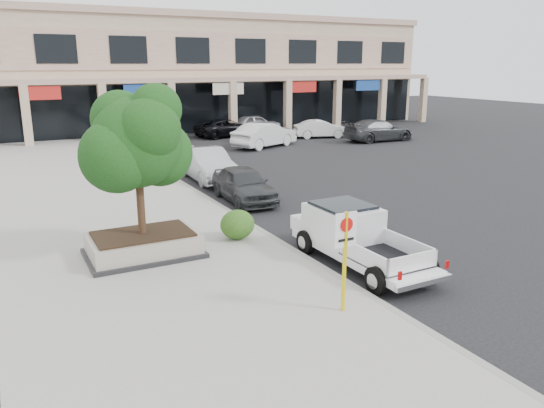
{
  "coord_description": "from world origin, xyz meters",
  "views": [
    {
      "loc": [
        -9.07,
        -12.08,
        5.53
      ],
      "look_at": [
        -1.93,
        1.5,
        1.44
      ],
      "focal_mm": 35.0,
      "sensor_mm": 36.0,
      "label": 1
    }
  ],
  "objects_px": {
    "planter_tree": "(140,142)",
    "no_parking_sign": "(345,248)",
    "planter": "(143,245)",
    "lot_car_c": "(378,130)",
    "lot_car_d": "(226,128)",
    "curb_car_a": "(244,184)",
    "curb_car_b": "(208,165)",
    "curb_car_c": "(173,151)",
    "lot_car_e": "(255,124)",
    "lot_car_b": "(264,135)",
    "curb_car_d": "(148,141)",
    "pickup_truck": "(362,239)",
    "lot_car_f": "(321,129)",
    "lot_car_a": "(267,130)"
  },
  "relations": [
    {
      "from": "planter",
      "to": "curb_car_a",
      "type": "height_order",
      "value": "curb_car_a"
    },
    {
      "from": "pickup_truck",
      "to": "lot_car_e",
      "type": "xyz_separation_m",
      "value": [
        10.29,
        27.85,
        -0.06
      ]
    },
    {
      "from": "planter",
      "to": "lot_car_c",
      "type": "relative_size",
      "value": 0.59
    },
    {
      "from": "planter",
      "to": "curb_car_c",
      "type": "distance_m",
      "value": 15.09
    },
    {
      "from": "no_parking_sign",
      "to": "curb_car_c",
      "type": "bearing_deg",
      "value": 83.27
    },
    {
      "from": "no_parking_sign",
      "to": "curb_car_d",
      "type": "height_order",
      "value": "no_parking_sign"
    },
    {
      "from": "lot_car_a",
      "to": "lot_car_b",
      "type": "height_order",
      "value": "lot_car_b"
    },
    {
      "from": "no_parking_sign",
      "to": "curb_car_d",
      "type": "xyz_separation_m",
      "value": [
        2.31,
        24.97,
        -0.96
      ]
    },
    {
      "from": "lot_car_d",
      "to": "planter_tree",
      "type": "bearing_deg",
      "value": 140.53
    },
    {
      "from": "lot_car_e",
      "to": "curb_car_d",
      "type": "bearing_deg",
      "value": 114.2
    },
    {
      "from": "lot_car_a",
      "to": "curb_car_b",
      "type": "bearing_deg",
      "value": 134.03
    },
    {
      "from": "curb_car_d",
      "to": "no_parking_sign",
      "type": "bearing_deg",
      "value": -102.28
    },
    {
      "from": "pickup_truck",
      "to": "curb_car_c",
      "type": "relative_size",
      "value": 0.99
    },
    {
      "from": "pickup_truck",
      "to": "curb_car_c",
      "type": "xyz_separation_m",
      "value": [
        0.09,
        17.39,
        -0.06
      ]
    },
    {
      "from": "curb_car_a",
      "to": "curb_car_d",
      "type": "relative_size",
      "value": 0.88
    },
    {
      "from": "planter_tree",
      "to": "curb_car_d",
      "type": "relative_size",
      "value": 0.83
    },
    {
      "from": "curb_car_a",
      "to": "lot_car_d",
      "type": "relative_size",
      "value": 0.85
    },
    {
      "from": "no_parking_sign",
      "to": "lot_car_f",
      "type": "height_order",
      "value": "no_parking_sign"
    },
    {
      "from": "curb_car_a",
      "to": "curb_car_b",
      "type": "xyz_separation_m",
      "value": [
        0.13,
        4.43,
        0.07
      ]
    },
    {
      "from": "curb_car_c",
      "to": "lot_car_f",
      "type": "relative_size",
      "value": 1.26
    },
    {
      "from": "planter_tree",
      "to": "lot_car_d",
      "type": "bearing_deg",
      "value": 61.99
    },
    {
      "from": "curb_car_d",
      "to": "lot_car_f",
      "type": "height_order",
      "value": "lot_car_f"
    },
    {
      "from": "pickup_truck",
      "to": "curb_car_b",
      "type": "height_order",
      "value": "pickup_truck"
    },
    {
      "from": "curb_car_b",
      "to": "curb_car_d",
      "type": "bearing_deg",
      "value": 93.31
    },
    {
      "from": "lot_car_c",
      "to": "lot_car_f",
      "type": "xyz_separation_m",
      "value": [
        -2.77,
        3.44,
        -0.11
      ]
    },
    {
      "from": "planter",
      "to": "curb_car_b",
      "type": "height_order",
      "value": "curb_car_b"
    },
    {
      "from": "lot_car_c",
      "to": "lot_car_e",
      "type": "relative_size",
      "value": 1.23
    },
    {
      "from": "pickup_truck",
      "to": "curb_car_a",
      "type": "relative_size",
      "value": 1.21
    },
    {
      "from": "planter",
      "to": "lot_car_d",
      "type": "height_order",
      "value": "lot_car_d"
    },
    {
      "from": "no_parking_sign",
      "to": "lot_car_e",
      "type": "xyz_separation_m",
      "value": [
        12.53,
        30.16,
        -0.89
      ]
    },
    {
      "from": "planter_tree",
      "to": "pickup_truck",
      "type": "distance_m",
      "value": 6.72
    },
    {
      "from": "lot_car_f",
      "to": "no_parking_sign",
      "type": "bearing_deg",
      "value": 166.05
    },
    {
      "from": "curb_car_a",
      "to": "lot_car_c",
      "type": "height_order",
      "value": "lot_car_c"
    },
    {
      "from": "lot_car_f",
      "to": "curb_car_d",
      "type": "bearing_deg",
      "value": 109.03
    },
    {
      "from": "pickup_truck",
      "to": "curb_car_a",
      "type": "height_order",
      "value": "pickup_truck"
    },
    {
      "from": "planter",
      "to": "lot_car_e",
      "type": "bearing_deg",
      "value": 57.62
    },
    {
      "from": "lot_car_a",
      "to": "lot_car_f",
      "type": "bearing_deg",
      "value": -105.67
    },
    {
      "from": "curb_car_c",
      "to": "lot_car_e",
      "type": "distance_m",
      "value": 14.61
    },
    {
      "from": "planter_tree",
      "to": "no_parking_sign",
      "type": "height_order",
      "value": "planter_tree"
    },
    {
      "from": "pickup_truck",
      "to": "planter",
      "type": "bearing_deg",
      "value": 147.54
    },
    {
      "from": "planter_tree",
      "to": "lot_car_e",
      "type": "bearing_deg",
      "value": 57.68
    },
    {
      "from": "pickup_truck",
      "to": "planter_tree",
      "type": "bearing_deg",
      "value": 145.68
    },
    {
      "from": "curb_car_a",
      "to": "curb_car_d",
      "type": "xyz_separation_m",
      "value": [
        -0.06,
        14.54,
        -0.05
      ]
    },
    {
      "from": "pickup_truck",
      "to": "lot_car_d",
      "type": "height_order",
      "value": "pickup_truck"
    },
    {
      "from": "no_parking_sign",
      "to": "lot_car_f",
      "type": "relative_size",
      "value": 0.56
    },
    {
      "from": "planter_tree",
      "to": "lot_car_c",
      "type": "height_order",
      "value": "planter_tree"
    },
    {
      "from": "planter",
      "to": "lot_car_b",
      "type": "height_order",
      "value": "lot_car_b"
    },
    {
      "from": "no_parking_sign",
      "to": "lot_car_a",
      "type": "relative_size",
      "value": 0.53
    },
    {
      "from": "planter_tree",
      "to": "lot_car_a",
      "type": "height_order",
      "value": "planter_tree"
    },
    {
      "from": "planter_tree",
      "to": "planter",
      "type": "bearing_deg",
      "value": -131.03
    }
  ]
}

